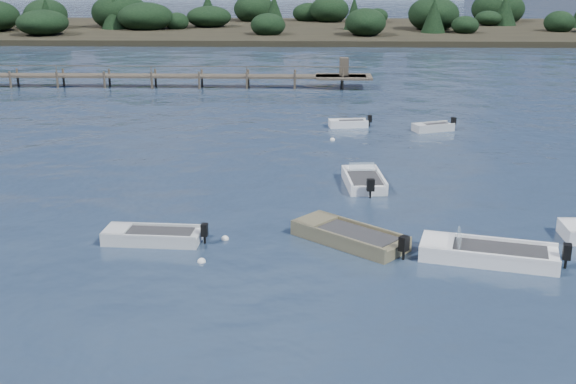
{
  "coord_description": "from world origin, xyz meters",
  "views": [
    {
      "loc": [
        0.81,
        -16.91,
        10.93
      ],
      "look_at": [
        -0.06,
        14.0,
        1.0
      ],
      "focal_mm": 45.0,
      "sensor_mm": 36.0,
      "label": 1
    }
  ],
  "objects_px": {
    "dinghy_mid_grey": "(153,238)",
    "dinghy_mid_white_a": "(488,256)",
    "tender_far_white": "(348,125)",
    "dinghy_extra_b": "(349,239)",
    "tender_far_grey_b": "(433,129)",
    "jetty": "(60,76)",
    "dinghy_extra_a": "(364,182)"
  },
  "relations": [
    {
      "from": "dinghy_mid_grey",
      "to": "dinghy_mid_white_a",
      "type": "height_order",
      "value": "dinghy_mid_white_a"
    },
    {
      "from": "dinghy_mid_grey",
      "to": "tender_far_white",
      "type": "relative_size",
      "value": 1.43
    },
    {
      "from": "dinghy_extra_b",
      "to": "dinghy_mid_grey",
      "type": "relative_size",
      "value": 1.12
    },
    {
      "from": "dinghy_mid_white_a",
      "to": "dinghy_extra_b",
      "type": "bearing_deg",
      "value": 162.3
    },
    {
      "from": "tender_far_white",
      "to": "dinghy_mid_white_a",
      "type": "distance_m",
      "value": 23.5
    },
    {
      "from": "dinghy_extra_b",
      "to": "tender_far_grey_b",
      "type": "bearing_deg",
      "value": 71.76
    },
    {
      "from": "dinghy_mid_grey",
      "to": "jetty",
      "type": "bearing_deg",
      "value": 113.35
    },
    {
      "from": "dinghy_extra_a",
      "to": "dinghy_mid_white_a",
      "type": "distance_m",
      "value": 10.3
    },
    {
      "from": "dinghy_extra_a",
      "to": "tender_far_grey_b",
      "type": "distance_m",
      "value": 13.79
    },
    {
      "from": "dinghy_extra_a",
      "to": "tender_far_grey_b",
      "type": "bearing_deg",
      "value": 66.16
    },
    {
      "from": "dinghy_mid_grey",
      "to": "dinghy_mid_white_a",
      "type": "distance_m",
      "value": 13.31
    },
    {
      "from": "tender_far_grey_b",
      "to": "jetty",
      "type": "xyz_separation_m",
      "value": [
        -31.0,
        17.1,
        0.84
      ]
    },
    {
      "from": "tender_far_grey_b",
      "to": "dinghy_mid_white_a",
      "type": "bearing_deg",
      "value": -93.94
    },
    {
      "from": "tender_far_grey_b",
      "to": "dinghy_extra_b",
      "type": "bearing_deg",
      "value": -108.24
    },
    {
      "from": "dinghy_mid_grey",
      "to": "dinghy_mid_white_a",
      "type": "relative_size",
      "value": 0.77
    },
    {
      "from": "dinghy_mid_grey",
      "to": "jetty",
      "type": "height_order",
      "value": "jetty"
    },
    {
      "from": "tender_far_white",
      "to": "jetty",
      "type": "height_order",
      "value": "jetty"
    },
    {
      "from": "tender_far_grey_b",
      "to": "tender_far_white",
      "type": "distance_m",
      "value": 5.75
    },
    {
      "from": "tender_far_white",
      "to": "dinghy_mid_white_a",
      "type": "bearing_deg",
      "value": -79.87
    },
    {
      "from": "jetty",
      "to": "dinghy_extra_b",
      "type": "bearing_deg",
      "value": -57.11
    },
    {
      "from": "jetty",
      "to": "dinghy_mid_white_a",
      "type": "bearing_deg",
      "value": -53.05
    },
    {
      "from": "dinghy_extra_b",
      "to": "tender_far_grey_b",
      "type": "distance_m",
      "value": 21.51
    },
    {
      "from": "dinghy_mid_grey",
      "to": "tender_far_grey_b",
      "type": "relative_size",
      "value": 1.39
    },
    {
      "from": "tender_far_grey_b",
      "to": "dinghy_mid_white_a",
      "type": "distance_m",
      "value": 22.14
    },
    {
      "from": "tender_far_white",
      "to": "dinghy_mid_white_a",
      "type": "relative_size",
      "value": 0.54
    },
    {
      "from": "dinghy_extra_b",
      "to": "jetty",
      "type": "relative_size",
      "value": 0.07
    },
    {
      "from": "dinghy_extra_b",
      "to": "dinghy_extra_a",
      "type": "bearing_deg",
      "value": 81.56
    },
    {
      "from": "dinghy_mid_white_a",
      "to": "dinghy_extra_a",
      "type": "bearing_deg",
      "value": 113.15
    },
    {
      "from": "dinghy_extra_b",
      "to": "tender_far_white",
      "type": "xyz_separation_m",
      "value": [
        1.08,
        21.47,
        -0.02
      ]
    },
    {
      "from": "dinghy_extra_a",
      "to": "tender_far_grey_b",
      "type": "xyz_separation_m",
      "value": [
        5.57,
        12.61,
        -0.02
      ]
    },
    {
      "from": "tender_far_grey_b",
      "to": "dinghy_extra_a",
      "type": "bearing_deg",
      "value": -113.84
    },
    {
      "from": "dinghy_mid_grey",
      "to": "dinghy_mid_white_a",
      "type": "bearing_deg",
      "value": -6.58
    }
  ]
}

